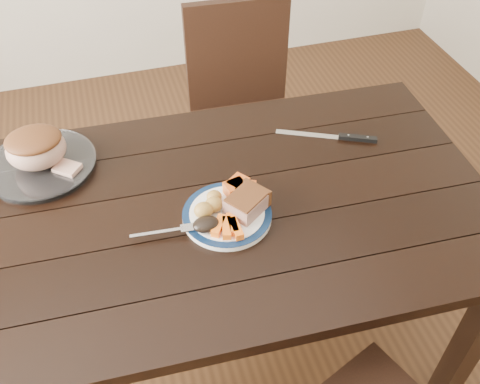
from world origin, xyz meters
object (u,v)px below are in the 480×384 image
object	(u,v)px
serving_platter	(42,166)
pork_slice	(247,203)
chair_far	(243,106)
fork	(169,231)
dinner_plate	(227,215)
roast_joint	(36,149)
carving_knife	(345,137)
dining_table	(212,228)

from	to	relation	value
serving_platter	pork_slice	distance (m)	0.64
chair_far	fork	size ratio (longest dim) A/B	5.21
dinner_plate	serving_platter	size ratio (longest dim) A/B	0.77
chair_far	pork_slice	bearing A→B (deg)	76.71
chair_far	dinner_plate	distance (m)	0.88
serving_platter	fork	xyz separation A→B (m)	(0.32, -0.37, 0.01)
chair_far	serving_platter	distance (m)	0.91
roast_joint	carving_knife	size ratio (longest dim) A/B	0.58
dining_table	fork	bearing A→B (deg)	-148.99
dinner_plate	pork_slice	xyz separation A→B (m)	(0.05, -0.00, 0.04)
dining_table	serving_platter	distance (m)	0.54
dining_table	roast_joint	size ratio (longest dim) A/B	9.56
dining_table	chair_far	xyz separation A→B (m)	(0.32, 0.74, -0.13)
chair_far	pork_slice	xyz separation A→B (m)	(-0.23, -0.80, 0.27)
serving_platter	pork_slice	bearing A→B (deg)	-33.86
serving_platter	carving_knife	bearing A→B (deg)	-7.85
chair_far	dinner_plate	xyz separation A→B (m)	(-0.28, -0.79, 0.23)
dining_table	carving_knife	size ratio (longest dim) A/B	5.50
fork	roast_joint	bearing A→B (deg)	134.80
chair_far	carving_knife	distance (m)	0.64
serving_platter	roast_joint	world-z (taller)	roast_joint
roast_joint	carving_knife	xyz separation A→B (m)	(0.93, -0.13, -0.07)
roast_joint	carving_knife	world-z (taller)	roast_joint
roast_joint	dining_table	bearing A→B (deg)	-33.69
dining_table	roast_joint	world-z (taller)	roast_joint
dining_table	roast_joint	xyz separation A→B (m)	(-0.44, 0.30, 0.17)
chair_far	pork_slice	distance (m)	0.87
chair_far	carving_knife	xyz separation A→B (m)	(0.17, -0.57, 0.23)
serving_platter	roast_joint	distance (m)	0.06
serving_platter	carving_knife	size ratio (longest dim) A/B	1.05
chair_far	roast_joint	world-z (taller)	chair_far
carving_knife	chair_far	bearing A→B (deg)	131.79
fork	carving_knife	world-z (taller)	fork
chair_far	roast_joint	size ratio (longest dim) A/B	5.42
serving_platter	fork	size ratio (longest dim) A/B	1.76
dinner_plate	roast_joint	xyz separation A→B (m)	(-0.48, 0.35, 0.06)
serving_platter	roast_joint	bearing A→B (deg)	0.00
pork_slice	fork	xyz separation A→B (m)	(-0.22, -0.02, -0.02)
dining_table	serving_platter	xyz separation A→B (m)	(-0.44, 0.30, 0.10)
serving_platter	carving_knife	distance (m)	0.94
dining_table	serving_platter	world-z (taller)	serving_platter
pork_slice	fork	world-z (taller)	pork_slice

